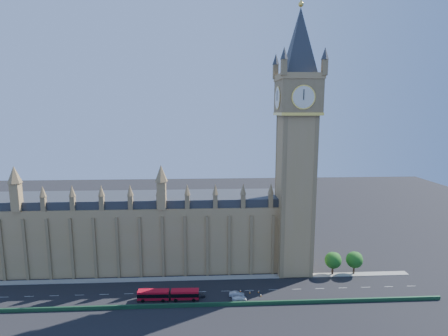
{
  "coord_description": "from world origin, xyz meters",
  "views": [
    {
      "loc": [
        5.62,
        -108.43,
        59.23
      ],
      "look_at": [
        11.97,
        10.0,
        40.11
      ],
      "focal_mm": 28.0,
      "sensor_mm": 36.0,
      "label": 1
    }
  ],
  "objects_px": {
    "car_grey": "(200,295)",
    "car_silver": "(237,294)",
    "red_bus": "(168,295)",
    "car_white": "(239,298)"
  },
  "relations": [
    {
      "from": "car_silver",
      "to": "car_white",
      "type": "relative_size",
      "value": 1.04
    },
    {
      "from": "red_bus",
      "to": "car_silver",
      "type": "height_order",
      "value": "red_bus"
    },
    {
      "from": "car_white",
      "to": "car_silver",
      "type": "bearing_deg",
      "value": 9.68
    },
    {
      "from": "car_silver",
      "to": "car_white",
      "type": "distance_m",
      "value": 2.4
    },
    {
      "from": "red_bus",
      "to": "car_silver",
      "type": "xyz_separation_m",
      "value": [
        21.95,
        0.85,
        -0.92
      ]
    },
    {
      "from": "car_grey",
      "to": "car_silver",
      "type": "xyz_separation_m",
      "value": [
        12.06,
        -0.37,
        0.17
      ]
    },
    {
      "from": "red_bus",
      "to": "car_white",
      "type": "relative_size",
      "value": 4.1
    },
    {
      "from": "car_grey",
      "to": "car_silver",
      "type": "relative_size",
      "value": 0.76
    },
    {
      "from": "red_bus",
      "to": "car_white",
      "type": "height_order",
      "value": "red_bus"
    },
    {
      "from": "red_bus",
      "to": "car_silver",
      "type": "relative_size",
      "value": 3.95
    }
  ]
}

